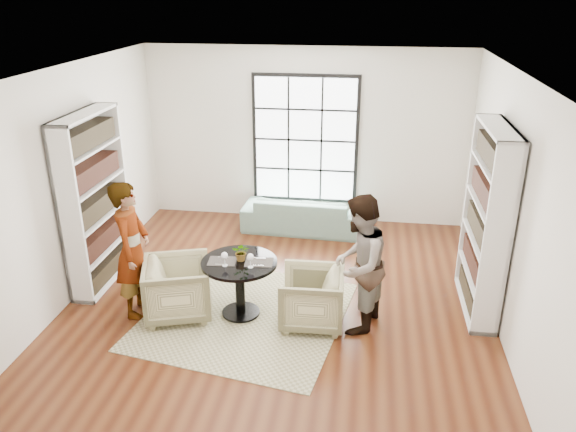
% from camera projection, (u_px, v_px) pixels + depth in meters
% --- Properties ---
extents(ground, '(6.00, 6.00, 0.00)m').
position_uv_depth(ground, '(278.00, 303.00, 7.44)').
color(ground, '#572C14').
extents(room_shell, '(6.00, 6.01, 6.00)m').
position_uv_depth(room_shell, '(284.00, 200.00, 7.46)').
color(room_shell, silver).
rests_on(room_shell, ground).
extents(rug, '(2.79, 2.79, 0.01)m').
position_uv_depth(rug, '(245.00, 315.00, 7.16)').
color(rug, tan).
rests_on(rug, ground).
extents(pedestal_table, '(0.95, 0.95, 0.75)m').
position_uv_depth(pedestal_table, '(240.00, 276.00, 6.99)').
color(pedestal_table, black).
rests_on(pedestal_table, ground).
extents(sofa, '(2.06, 0.89, 0.59)m').
position_uv_depth(sofa, '(303.00, 213.00, 9.56)').
color(sofa, gray).
rests_on(sofa, ground).
extents(armchair_left, '(1.03, 1.01, 0.75)m').
position_uv_depth(armchair_left, '(178.00, 288.00, 7.05)').
color(armchair_left, tan).
rests_on(armchair_left, ground).
extents(armchair_right, '(0.80, 0.78, 0.71)m').
position_uv_depth(armchair_right, '(311.00, 298.00, 6.88)').
color(armchair_right, tan).
rests_on(armchair_right, ground).
extents(person_left, '(0.48, 0.68, 1.76)m').
position_uv_depth(person_left, '(132.00, 250.00, 6.93)').
color(person_left, gray).
rests_on(person_left, ground).
extents(person_right, '(0.85, 0.98, 1.71)m').
position_uv_depth(person_right, '(358.00, 264.00, 6.61)').
color(person_right, gray).
rests_on(person_right, ground).
extents(placemat_left, '(0.36, 0.29, 0.01)m').
position_uv_depth(placemat_left, '(222.00, 261.00, 6.91)').
color(placemat_left, black).
rests_on(placemat_left, pedestal_table).
extents(placemat_right, '(0.36, 0.29, 0.01)m').
position_uv_depth(placemat_right, '(259.00, 262.00, 6.88)').
color(placemat_right, black).
rests_on(placemat_right, pedestal_table).
extents(cutlery_left, '(0.16, 0.23, 0.01)m').
position_uv_depth(cutlery_left, '(222.00, 261.00, 6.91)').
color(cutlery_left, silver).
rests_on(cutlery_left, placemat_left).
extents(cutlery_right, '(0.16, 0.23, 0.01)m').
position_uv_depth(cutlery_right, '(259.00, 262.00, 6.88)').
color(cutlery_right, silver).
rests_on(cutlery_right, placemat_right).
extents(wine_glass_left, '(0.08, 0.08, 0.18)m').
position_uv_depth(wine_glass_left, '(224.00, 256.00, 6.75)').
color(wine_glass_left, silver).
rests_on(wine_glass_left, pedestal_table).
extents(wine_glass_right, '(0.08, 0.08, 0.18)m').
position_uv_depth(wine_glass_right, '(250.00, 258.00, 6.72)').
color(wine_glass_right, silver).
rests_on(wine_glass_right, pedestal_table).
extents(flower_centerpiece, '(0.21, 0.18, 0.23)m').
position_uv_depth(flower_centerpiece, '(241.00, 252.00, 6.89)').
color(flower_centerpiece, gray).
rests_on(flower_centerpiece, pedestal_table).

